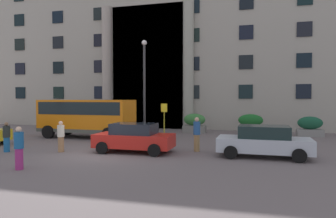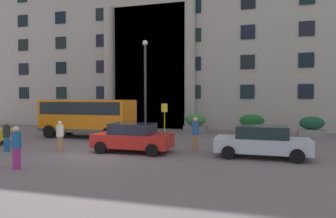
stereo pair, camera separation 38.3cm
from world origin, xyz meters
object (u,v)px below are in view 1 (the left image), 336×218
Objects in this scene: bus_stop_sign at (164,116)px; pedestrian_man_red_shirt at (19,148)px; orange_minibus at (87,115)px; hedge_planter_entrance_left at (194,123)px; parked_estate_mid at (134,138)px; hedge_planter_entrance_right at (310,127)px; lamppost_plaza_centre at (144,79)px; pedestrian_child_trailing at (7,137)px; scooter_by_planter at (138,138)px; pedestrian_man_crossing at (61,136)px; hedge_planter_west at (110,123)px; hedge_planter_far_east at (48,120)px; hedge_planter_far_west at (251,124)px; parked_sedan_second at (264,141)px; pedestrian_woman_dark_dress at (197,134)px.

pedestrian_man_red_shirt is at bearing -104.85° from bus_stop_sign.
pedestrian_man_red_shirt is at bearing -73.80° from orange_minibus.
parked_estate_mid is (-1.47, -9.59, 0.01)m from hedge_planter_entrance_left.
lamppost_plaza_centre is at bearing -172.75° from hedge_planter_entrance_right.
hedge_planter_entrance_left is at bearing -61.32° from pedestrian_child_trailing.
scooter_by_planter is 1.20× the size of pedestrian_man_crossing.
parked_estate_mid is (6.10, -9.91, 0.14)m from hedge_planter_west.
orange_minibus is at bearing -143.75° from hedge_planter_entrance_left.
hedge_planter_far_east is 22.03m from hedge_planter_entrance_right.
orange_minibus is 3.43× the size of hedge_planter_far_west.
bus_stop_sign reaches higher than pedestrian_man_red_shirt.
pedestrian_man_red_shirt reaches higher than parked_sedan_second.
lamppost_plaza_centre is (-2.09, 1.76, 2.76)m from bus_stop_sign.
hedge_planter_far_west is 1.22× the size of pedestrian_man_crossing.
pedestrian_man_red_shirt is at bearing -57.28° from hedge_planter_far_east.
hedge_planter_entrance_left is 1.08× the size of pedestrian_man_red_shirt.
hedge_planter_west is at bearing 176.52° from pedestrian_man_red_shirt.
parked_sedan_second is 2.56× the size of pedestrian_man_red_shirt.
parked_sedan_second is (-3.64, -9.08, 0.05)m from hedge_planter_entrance_right.
lamppost_plaza_centre is (3.91, -2.07, 3.64)m from hedge_planter_west.
pedestrian_man_crossing is 0.95× the size of pedestrian_man_red_shirt.
pedestrian_man_crossing reaches higher than hedge_planter_entrance_right.
hedge_planter_entrance_left is 0.25× the size of lamppost_plaza_centre.
bus_stop_sign is at bearing -17.77° from pedestrian_man_crossing.
hedge_planter_west is 1.11× the size of pedestrian_child_trailing.
pedestrian_woman_dark_dress reaches higher than hedge_planter_entrance_right.
pedestrian_man_red_shirt reaches higher than hedge_planter_entrance_right.
hedge_planter_far_west is at bearing -179.44° from pedestrian_woman_dark_dress.
pedestrian_man_red_shirt reaches higher than hedge_planter_west.
bus_stop_sign reaches higher than pedestrian_man_crossing.
parked_sedan_second is at bearing -107.51° from pedestrian_child_trailing.
hedge_planter_west is 1.07× the size of pedestrian_man_crossing.
orange_minibus is 16.17m from hedge_planter_entrance_right.
scooter_by_planter is at bearing 166.61° from parked_sedan_second.
pedestrian_child_trailing is at bearing 114.06° from pedestrian_man_crossing.
pedestrian_child_trailing is (-1.07, -6.21, -0.82)m from orange_minibus.
pedestrian_child_trailing reaches higher than parked_sedan_second.
orange_minibus is 9.65m from pedestrian_man_red_shirt.
pedestrian_child_trailing is (-9.53, -2.69, -0.13)m from pedestrian_woman_dark_dress.
pedestrian_woman_dark_dress is (3.72, -1.13, 0.46)m from scooter_by_planter.
pedestrian_man_red_shirt reaches higher than scooter_by_planter.
hedge_planter_west is 11.95m from hedge_planter_far_west.
pedestrian_child_trailing is (-12.29, -11.35, 0.03)m from hedge_planter_far_west.
hedge_planter_entrance_left reaches higher than parked_sedan_second.
hedge_planter_entrance_left is at bearing -178.35° from hedge_planter_far_west.
bus_stop_sign is 0.56× the size of parked_sedan_second.
bus_stop_sign is at bearing 149.60° from pedestrian_man_red_shirt.
pedestrian_man_red_shirt is (2.40, -9.32, -0.75)m from orange_minibus.
orange_minibus reaches higher than hedge_planter_far_east.
scooter_by_planter is 3.91m from pedestrian_woman_dark_dress.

